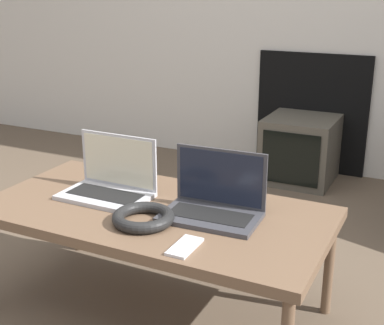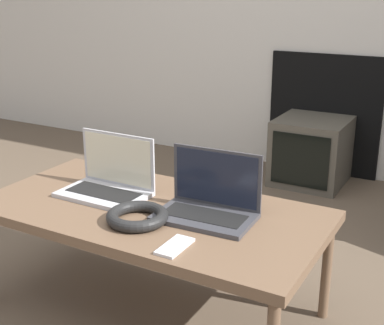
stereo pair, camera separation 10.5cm
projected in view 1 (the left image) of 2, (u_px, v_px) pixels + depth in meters
The scene contains 6 objects.
table at pixel (155, 217), 1.89m from camera, with size 1.22×0.62×0.42m.
laptop_left at pixel (110, 182), 1.98m from camera, with size 0.33×0.20×0.22m.
laptop_right at pixel (214, 201), 1.81m from camera, with size 0.34×0.22×0.22m.
headphones at pixel (143, 217), 1.76m from camera, with size 0.21×0.21×0.04m.
phone at pixel (185, 247), 1.59m from camera, with size 0.06×0.14×0.01m.
tv at pixel (300, 149), 3.29m from camera, with size 0.41×0.44×0.40m.
Camera 1 is at (0.88, -1.26, 1.16)m, focal length 50.00 mm.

